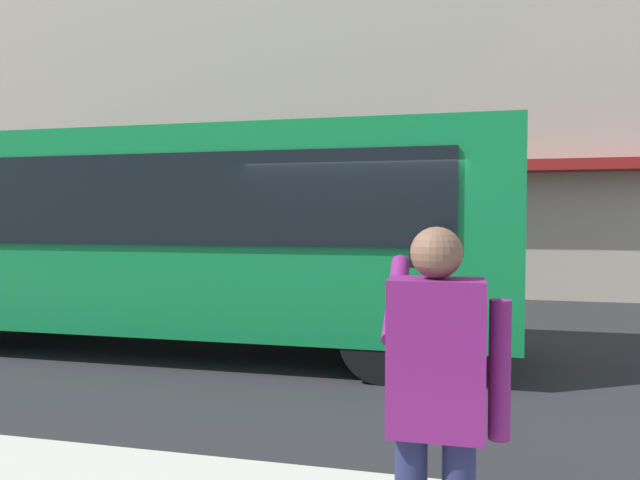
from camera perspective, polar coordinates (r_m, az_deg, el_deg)
ground_plane at (r=7.65m, az=4.41°, el=-12.00°), size 60.00×60.00×0.00m
building_facade_far at (r=14.74m, az=8.71°, el=18.43°), size 28.00×1.55×12.00m
red_bus at (r=8.45m, az=-13.50°, el=0.86°), size 9.05×2.54×3.08m
pedestrian_photographer at (r=2.57m, az=11.46°, el=-14.69°), size 0.53×0.52×1.70m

